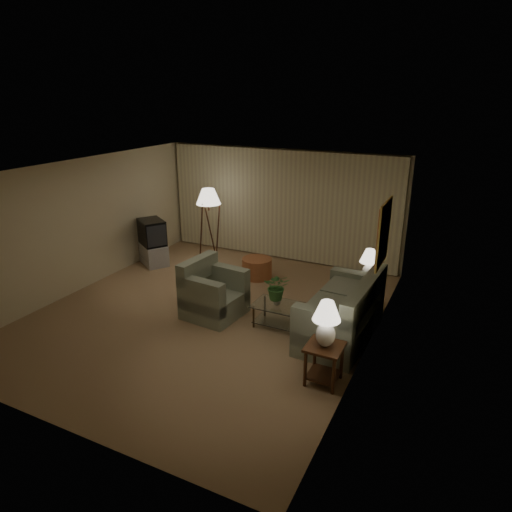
{
  "coord_description": "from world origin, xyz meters",
  "views": [
    {
      "loc": [
        4.22,
        -6.59,
        3.97
      ],
      "look_at": [
        0.72,
        0.6,
        1.06
      ],
      "focal_mm": 32.0,
      "sensor_mm": 36.0,
      "label": 1
    }
  ],
  "objects_px": {
    "armchair": "(214,294)",
    "crt_tv": "(152,232)",
    "side_table_near": "(324,357)",
    "side_table_far": "(367,290)",
    "table_lamp_near": "(326,320)",
    "ottoman": "(257,268)",
    "table_lamp_far": "(369,262)",
    "coffee_table": "(284,313)",
    "sofa": "(341,314)",
    "vase": "(277,301)",
    "floor_lamp": "(209,224)",
    "tv_cabinet": "(154,254)"
  },
  "relations": [
    {
      "from": "floor_lamp",
      "to": "ottoman",
      "type": "distance_m",
      "value": 1.72
    },
    {
      "from": "ottoman",
      "to": "vase",
      "type": "xyz_separation_m",
      "value": [
        1.3,
        -1.88,
        0.26
      ]
    },
    {
      "from": "ottoman",
      "to": "tv_cabinet",
      "type": "bearing_deg",
      "value": -172.91
    },
    {
      "from": "tv_cabinet",
      "to": "vase",
      "type": "distance_m",
      "value": 4.22
    },
    {
      "from": "sofa",
      "to": "coffee_table",
      "type": "height_order",
      "value": "sofa"
    },
    {
      "from": "sofa",
      "to": "vase",
      "type": "relative_size",
      "value": 14.88
    },
    {
      "from": "sofa",
      "to": "side_table_near",
      "type": "relative_size",
      "value": 3.42
    },
    {
      "from": "floor_lamp",
      "to": "tv_cabinet",
      "type": "bearing_deg",
      "value": -145.35
    },
    {
      "from": "table_lamp_near",
      "to": "crt_tv",
      "type": "distance_m",
      "value": 5.91
    },
    {
      "from": "coffee_table",
      "to": "tv_cabinet",
      "type": "xyz_separation_m",
      "value": [
        -4.07,
        1.55,
        -0.03
      ]
    },
    {
      "from": "armchair",
      "to": "crt_tv",
      "type": "distance_m",
      "value": 3.22
    },
    {
      "from": "coffee_table",
      "to": "vase",
      "type": "relative_size",
      "value": 8.14
    },
    {
      "from": "ottoman",
      "to": "crt_tv",
      "type": "bearing_deg",
      "value": -172.91
    },
    {
      "from": "tv_cabinet",
      "to": "crt_tv",
      "type": "relative_size",
      "value": 1.1
    },
    {
      "from": "table_lamp_near",
      "to": "ottoman",
      "type": "bearing_deg",
      "value": 129.49
    },
    {
      "from": "armchair",
      "to": "ottoman",
      "type": "bearing_deg",
      "value": 8.29
    },
    {
      "from": "crt_tv",
      "to": "vase",
      "type": "bearing_deg",
      "value": 11.95
    },
    {
      "from": "ottoman",
      "to": "vase",
      "type": "bearing_deg",
      "value": -55.31
    },
    {
      "from": "table_lamp_far",
      "to": "coffee_table",
      "type": "relative_size",
      "value": 0.55
    },
    {
      "from": "sofa",
      "to": "vase",
      "type": "distance_m",
      "value": 1.13
    },
    {
      "from": "tv_cabinet",
      "to": "vase",
      "type": "relative_size",
      "value": 6.84
    },
    {
      "from": "side_table_near",
      "to": "side_table_far",
      "type": "distance_m",
      "value": 2.6
    },
    {
      "from": "side_table_near",
      "to": "vase",
      "type": "xyz_separation_m",
      "value": [
        -1.28,
        1.25,
        0.08
      ]
    },
    {
      "from": "crt_tv",
      "to": "side_table_far",
      "type": "bearing_deg",
      "value": 31.32
    },
    {
      "from": "vase",
      "to": "floor_lamp",
      "type": "bearing_deg",
      "value": 140.2
    },
    {
      "from": "table_lamp_far",
      "to": "ottoman",
      "type": "height_order",
      "value": "table_lamp_far"
    },
    {
      "from": "table_lamp_far",
      "to": "coffee_table",
      "type": "xyz_separation_m",
      "value": [
        -1.13,
        -1.35,
        -0.69
      ]
    },
    {
      "from": "armchair",
      "to": "crt_tv",
      "type": "xyz_separation_m",
      "value": [
        -2.72,
        1.68,
        0.38
      ]
    },
    {
      "from": "side_table_near",
      "to": "vase",
      "type": "height_order",
      "value": "side_table_near"
    },
    {
      "from": "side_table_near",
      "to": "ottoman",
      "type": "xyz_separation_m",
      "value": [
        -2.58,
        3.13,
        -0.19
      ]
    },
    {
      "from": "side_table_near",
      "to": "crt_tv",
      "type": "height_order",
      "value": "crt_tv"
    },
    {
      "from": "side_table_near",
      "to": "floor_lamp",
      "type": "relative_size",
      "value": 0.33
    },
    {
      "from": "table_lamp_near",
      "to": "coffee_table",
      "type": "relative_size",
      "value": 0.61
    },
    {
      "from": "tv_cabinet",
      "to": "table_lamp_far",
      "type": "bearing_deg",
      "value": 31.32
    },
    {
      "from": "armchair",
      "to": "vase",
      "type": "xyz_separation_m",
      "value": [
        1.2,
        0.12,
        0.06
      ]
    },
    {
      "from": "side_table_far",
      "to": "floor_lamp",
      "type": "height_order",
      "value": "floor_lamp"
    },
    {
      "from": "side_table_far",
      "to": "table_lamp_far",
      "type": "height_order",
      "value": "table_lamp_far"
    },
    {
      "from": "table_lamp_far",
      "to": "table_lamp_near",
      "type": "bearing_deg",
      "value": -90.0
    },
    {
      "from": "sofa",
      "to": "vase",
      "type": "height_order",
      "value": "sofa"
    },
    {
      "from": "armchair",
      "to": "vase",
      "type": "distance_m",
      "value": 1.21
    },
    {
      "from": "vase",
      "to": "sofa",
      "type": "bearing_deg",
      "value": 5.07
    },
    {
      "from": "sofa",
      "to": "coffee_table",
      "type": "distance_m",
      "value": 1.0
    },
    {
      "from": "crt_tv",
      "to": "vase",
      "type": "height_order",
      "value": "crt_tv"
    },
    {
      "from": "table_lamp_near",
      "to": "side_table_near",
      "type": "bearing_deg",
      "value": -26.57
    },
    {
      "from": "side_table_near",
      "to": "crt_tv",
      "type": "distance_m",
      "value": 5.92
    },
    {
      "from": "crt_tv",
      "to": "tv_cabinet",
      "type": "bearing_deg",
      "value": 0.0
    },
    {
      "from": "table_lamp_far",
      "to": "tv_cabinet",
      "type": "distance_m",
      "value": 5.25
    },
    {
      "from": "tv_cabinet",
      "to": "crt_tv",
      "type": "bearing_deg",
      "value": 0.0
    },
    {
      "from": "table_lamp_far",
      "to": "crt_tv",
      "type": "xyz_separation_m",
      "value": [
        -5.2,
        0.2,
        -0.17
      ]
    },
    {
      "from": "armchair",
      "to": "ottoman",
      "type": "xyz_separation_m",
      "value": [
        -0.1,
        2.0,
        -0.2
      ]
    }
  ]
}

